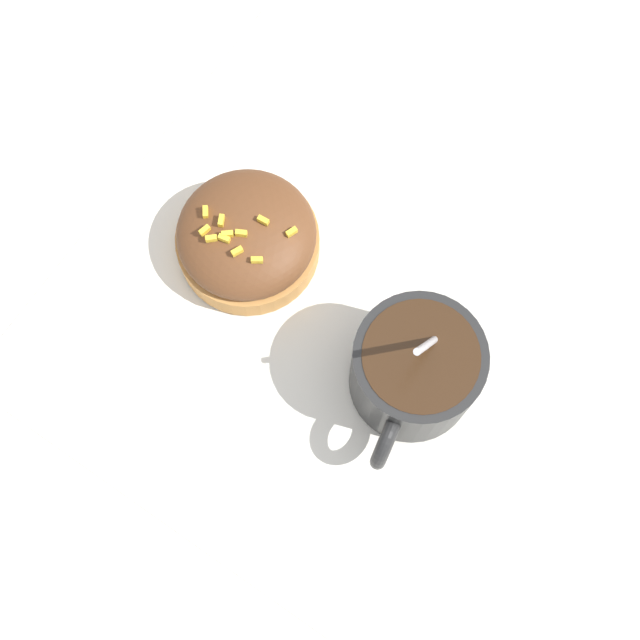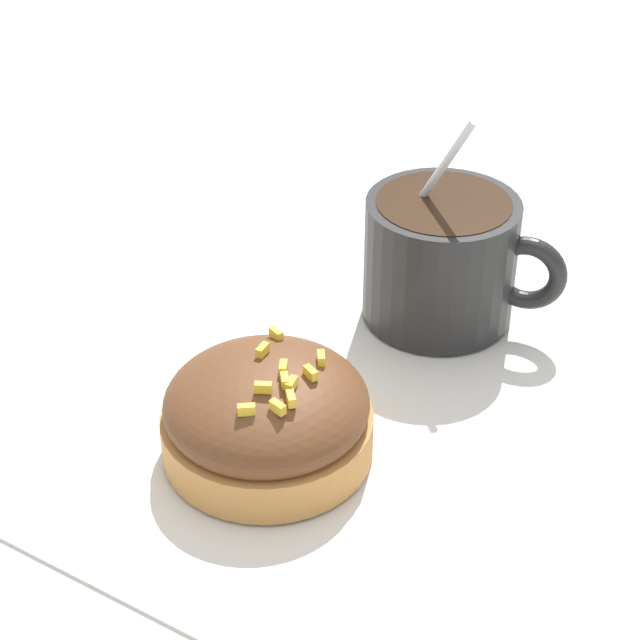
{
  "view_description": "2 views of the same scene",
  "coord_description": "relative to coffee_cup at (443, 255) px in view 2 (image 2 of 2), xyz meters",
  "views": [
    {
      "loc": [
        0.09,
        -0.14,
        0.54
      ],
      "look_at": [
        0.0,
        -0.02,
        0.04
      ],
      "focal_mm": 50.0,
      "sensor_mm": 36.0,
      "label": 1
    },
    {
      "loc": [
        -0.36,
        -0.19,
        0.31
      ],
      "look_at": [
        -0.01,
        0.01,
        0.04
      ],
      "focal_mm": 60.0,
      "sensor_mm": 36.0,
      "label": 2
    }
  ],
  "objects": [
    {
      "name": "paper_napkin",
      "position": [
        -0.07,
        0.01,
        -0.04
      ],
      "size": [
        0.33,
        0.33,
        0.0
      ],
      "color": "white",
      "rests_on": "ground_plane"
    },
    {
      "name": "ground_plane",
      "position": [
        -0.07,
        0.01,
        -0.04
      ],
      "size": [
        3.0,
        3.0,
        0.0
      ],
      "primitive_type": "plane",
      "color": "silver"
    },
    {
      "name": "frosted_pastry",
      "position": [
        -0.13,
        0.02,
        -0.02
      ],
      "size": [
        0.09,
        0.09,
        0.05
      ],
      "color": "#C18442",
      "rests_on": "paper_napkin"
    },
    {
      "name": "coffee_cup",
      "position": [
        0.0,
        0.0,
        0.0
      ],
      "size": [
        0.08,
        0.1,
        0.11
      ],
      "color": "black",
      "rests_on": "paper_napkin"
    }
  ]
}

